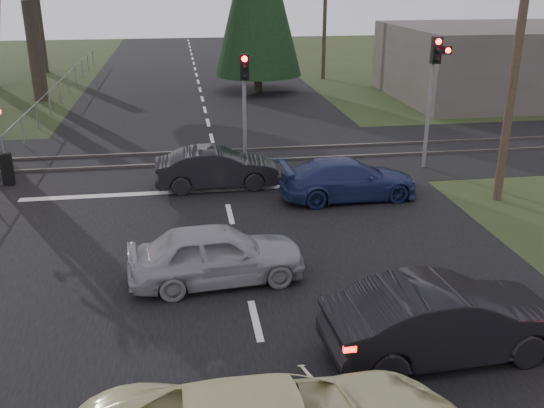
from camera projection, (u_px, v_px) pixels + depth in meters
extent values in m
plane|color=#2D3819|center=(256.00, 321.00, 12.48)|extent=(120.00, 120.00, 0.00)
cube|color=black|center=(220.00, 173.00, 21.72)|extent=(14.00, 100.00, 0.01)
cube|color=black|center=(216.00, 158.00, 23.56)|extent=(120.00, 8.00, 0.01)
cube|color=silver|center=(224.00, 190.00, 20.05)|extent=(13.00, 0.35, 0.00)
cube|color=#59544C|center=(218.00, 162.00, 22.81)|extent=(120.00, 0.12, 0.10)
cube|color=#59544C|center=(215.00, 151.00, 24.29)|extent=(120.00, 0.12, 0.10)
cube|color=black|center=(7.00, 170.00, 20.32)|extent=(0.35, 0.25, 1.10)
cylinder|color=slate|center=(428.00, 117.00, 21.74)|extent=(0.14, 0.14, 3.80)
cube|color=black|center=(436.00, 50.00, 20.74)|extent=(0.32, 0.24, 0.90)
sphere|color=#FF0C07|center=(439.00, 42.00, 20.51)|extent=(0.20, 0.20, 0.20)
sphere|color=black|center=(438.00, 51.00, 20.62)|extent=(0.18, 0.18, 0.18)
sphere|color=black|center=(437.00, 60.00, 20.73)|extent=(0.18, 0.18, 0.18)
cube|color=black|center=(447.00, 50.00, 20.79)|extent=(0.28, 0.22, 0.28)
sphere|color=#FF0C07|center=(448.00, 50.00, 20.68)|extent=(0.18, 0.18, 0.18)
cylinder|color=slate|center=(245.00, 124.00, 22.03)|extent=(0.14, 0.14, 3.20)
cube|color=black|center=(244.00, 67.00, 21.14)|extent=(0.32, 0.24, 0.90)
sphere|color=#FF0C07|center=(245.00, 59.00, 20.91)|extent=(0.20, 0.20, 0.20)
sphere|color=black|center=(245.00, 68.00, 21.02)|extent=(0.18, 0.18, 0.18)
sphere|color=black|center=(245.00, 76.00, 21.12)|extent=(0.18, 0.18, 0.18)
cylinder|color=#4C3D2D|center=(517.00, 54.00, 17.63)|extent=(0.26, 0.26, 9.00)
cylinder|color=#4C3D2D|center=(325.00, 10.00, 39.81)|extent=(0.26, 0.26, 9.00)
cylinder|color=#473D33|center=(35.00, 52.00, 33.33)|extent=(0.80, 0.80, 5.40)
cylinder|color=#473D33|center=(38.00, 34.00, 43.21)|extent=(0.80, 0.80, 5.40)
cylinder|color=#473D33|center=(258.00, 75.00, 36.64)|extent=(0.50, 0.50, 2.00)
cube|color=#59514C|center=(518.00, 62.00, 34.66)|extent=(14.00, 10.00, 4.00)
imported|color=black|center=(446.00, 320.00, 11.12)|extent=(4.60, 1.86, 1.48)
imported|color=#93959A|center=(217.00, 254.00, 13.86)|extent=(4.17, 1.99, 1.38)
imported|color=navy|center=(348.00, 179.00, 19.09)|extent=(4.45, 1.97, 1.27)
imported|color=black|center=(217.00, 168.00, 20.07)|extent=(4.08, 1.52, 1.33)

